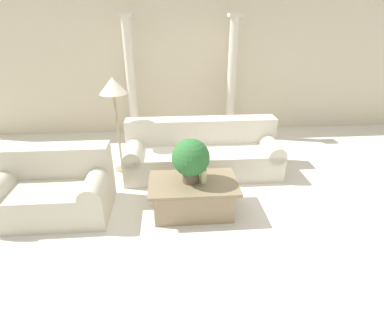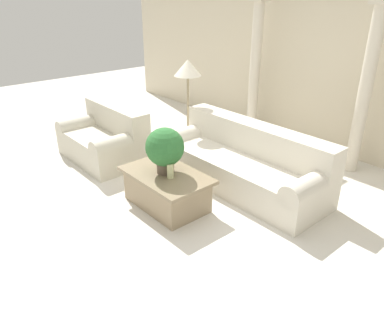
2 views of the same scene
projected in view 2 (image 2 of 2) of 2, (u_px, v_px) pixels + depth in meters
name	position (u px, v px, depth m)	size (l,w,h in m)	color
ground_plane	(188.00, 198.00, 4.79)	(16.00, 16.00, 0.00)	silver
wall_back	(326.00, 48.00, 5.77)	(10.00, 0.06, 3.20)	beige
sofa_long	(244.00, 163.00, 5.00)	(2.41, 0.87, 0.82)	beige
loveseat	(105.00, 138.00, 5.81)	(1.42, 0.87, 0.82)	beige
coffee_table	(167.00, 189.00, 4.54)	(1.10, 0.69, 0.43)	#998466
potted_plant	(165.00, 148.00, 4.35)	(0.46, 0.46, 0.56)	brown
pillar_candle	(170.00, 171.00, 4.31)	(0.08, 0.08, 0.18)	beige
floor_lamp	(188.00, 73.00, 5.56)	(0.41, 0.41, 1.50)	gray
column_left	(255.00, 70.00, 6.38)	(0.25, 0.25, 2.32)	beige
column_right	(365.00, 91.00, 5.05)	(0.25, 0.25, 2.32)	beige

